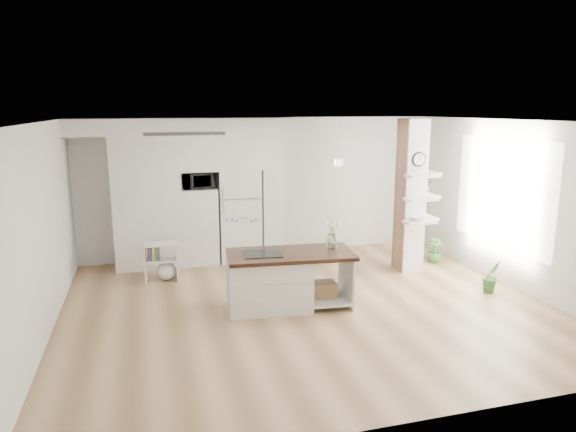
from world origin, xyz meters
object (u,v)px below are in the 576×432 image
object	(u,v)px
bookshelf	(163,264)
floor_plant_a	(491,276)
kitchen_island	(277,279)
refrigerator	(239,215)

from	to	relation	value
bookshelf	floor_plant_a	world-z (taller)	bookshelf
bookshelf	kitchen_island	bearing A→B (deg)	-43.99
refrigerator	bookshelf	xyz separation A→B (m)	(-1.47, -0.90, -0.59)
refrigerator	bookshelf	distance (m)	1.82
floor_plant_a	bookshelf	bearing A→B (deg)	158.17
bookshelf	floor_plant_a	distance (m)	5.38
kitchen_island	floor_plant_a	xyz separation A→B (m)	(3.44, -0.32, -0.17)
bookshelf	floor_plant_a	size ratio (longest dim) A/B	1.25
kitchen_island	bookshelf	xyz separation A→B (m)	(-1.56, 1.68, -0.14)
refrigerator	kitchen_island	bearing A→B (deg)	-88.09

